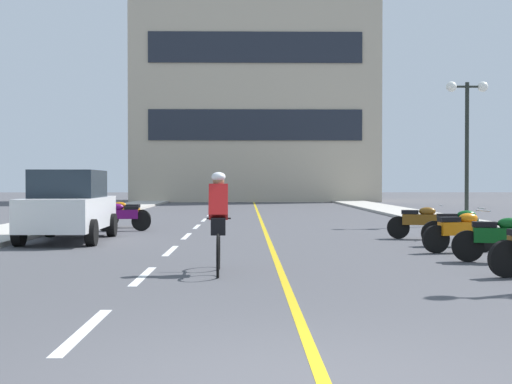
% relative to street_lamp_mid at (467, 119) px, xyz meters
% --- Properties ---
extents(ground_plane, '(140.00, 140.00, 0.00)m').
position_rel_street_lamp_mid_xyz_m(ground_plane, '(-7.37, 2.43, -3.72)').
color(ground_plane, '#47474C').
extents(curb_left, '(2.40, 72.00, 0.12)m').
position_rel_street_lamp_mid_xyz_m(curb_left, '(-14.57, 5.43, -3.66)').
color(curb_left, '#B7B2A8').
rests_on(curb_left, ground).
extents(curb_right, '(2.40, 72.00, 0.12)m').
position_rel_street_lamp_mid_xyz_m(curb_right, '(-0.17, 5.43, -3.66)').
color(curb_right, '#B7B2A8').
rests_on(curb_right, ground).
extents(lane_dash_0, '(0.14, 2.20, 0.01)m').
position_rel_street_lamp_mid_xyz_m(lane_dash_0, '(-9.37, -16.57, -3.72)').
color(lane_dash_0, silver).
rests_on(lane_dash_0, ground).
extents(lane_dash_1, '(0.14, 2.20, 0.01)m').
position_rel_street_lamp_mid_xyz_m(lane_dash_1, '(-9.37, -12.57, -3.72)').
color(lane_dash_1, silver).
rests_on(lane_dash_1, ground).
extents(lane_dash_2, '(0.14, 2.20, 0.01)m').
position_rel_street_lamp_mid_xyz_m(lane_dash_2, '(-9.37, -8.57, -3.72)').
color(lane_dash_2, silver).
rests_on(lane_dash_2, ground).
extents(lane_dash_3, '(0.14, 2.20, 0.01)m').
position_rel_street_lamp_mid_xyz_m(lane_dash_3, '(-9.37, -4.57, -3.72)').
color(lane_dash_3, silver).
rests_on(lane_dash_3, ground).
extents(lane_dash_4, '(0.14, 2.20, 0.01)m').
position_rel_street_lamp_mid_xyz_m(lane_dash_4, '(-9.37, -0.57, -3.72)').
color(lane_dash_4, silver).
rests_on(lane_dash_4, ground).
extents(lane_dash_5, '(0.14, 2.20, 0.01)m').
position_rel_street_lamp_mid_xyz_m(lane_dash_5, '(-9.37, 3.43, -3.72)').
color(lane_dash_5, silver).
rests_on(lane_dash_5, ground).
extents(lane_dash_6, '(0.14, 2.20, 0.01)m').
position_rel_street_lamp_mid_xyz_m(lane_dash_6, '(-9.37, 7.43, -3.72)').
color(lane_dash_6, silver).
rests_on(lane_dash_6, ground).
extents(lane_dash_7, '(0.14, 2.20, 0.01)m').
position_rel_street_lamp_mid_xyz_m(lane_dash_7, '(-9.37, 11.43, -3.72)').
color(lane_dash_7, silver).
rests_on(lane_dash_7, ground).
extents(lane_dash_8, '(0.14, 2.20, 0.01)m').
position_rel_street_lamp_mid_xyz_m(lane_dash_8, '(-9.37, 15.43, -3.72)').
color(lane_dash_8, silver).
rests_on(lane_dash_8, ground).
extents(lane_dash_9, '(0.14, 2.20, 0.01)m').
position_rel_street_lamp_mid_xyz_m(lane_dash_9, '(-9.37, 19.43, -3.72)').
color(lane_dash_9, silver).
rests_on(lane_dash_9, ground).
extents(lane_dash_10, '(0.14, 2.20, 0.01)m').
position_rel_street_lamp_mid_xyz_m(lane_dash_10, '(-9.37, 23.43, -3.72)').
color(lane_dash_10, silver).
rests_on(lane_dash_10, ground).
extents(lane_dash_11, '(0.14, 2.20, 0.01)m').
position_rel_street_lamp_mid_xyz_m(lane_dash_11, '(-9.37, 27.43, -3.72)').
color(lane_dash_11, silver).
rests_on(lane_dash_11, ground).
extents(centre_line_yellow, '(0.12, 66.00, 0.01)m').
position_rel_street_lamp_mid_xyz_m(centre_line_yellow, '(-7.12, 5.43, -3.72)').
color(centre_line_yellow, gold).
rests_on(centre_line_yellow, ground).
extents(office_building, '(18.74, 7.69, 18.99)m').
position_rel_street_lamp_mid_xyz_m(office_building, '(-7.01, 30.21, 5.77)').
color(office_building, '#BCAD93').
rests_on(office_building, ground).
extents(street_lamp_mid, '(1.46, 0.36, 4.89)m').
position_rel_street_lamp_mid_xyz_m(street_lamp_mid, '(0.00, 0.00, 0.00)').
color(street_lamp_mid, black).
rests_on(street_lamp_mid, curb_right).
extents(parked_car_near, '(2.01, 4.24, 1.82)m').
position_rel_street_lamp_mid_xyz_m(parked_car_near, '(-12.25, -6.05, -2.81)').
color(parked_car_near, black).
rests_on(parked_car_near, ground).
extents(motorcycle_2, '(1.68, 0.66, 0.92)m').
position_rel_street_lamp_mid_xyz_m(motorcycle_2, '(-2.94, -10.85, -3.25)').
color(motorcycle_2, black).
rests_on(motorcycle_2, ground).
extents(motorcycle_3, '(1.69, 0.63, 0.92)m').
position_rel_street_lamp_mid_xyz_m(motorcycle_3, '(-3.10, -9.05, -3.25)').
color(motorcycle_3, black).
rests_on(motorcycle_3, ground).
extents(motorcycle_4, '(1.70, 0.60, 0.92)m').
position_rel_street_lamp_mid_xyz_m(motorcycle_4, '(-2.70, -7.65, -3.25)').
color(motorcycle_4, black).
rests_on(motorcycle_4, ground).
extents(motorcycle_5, '(1.69, 0.63, 0.92)m').
position_rel_street_lamp_mid_xyz_m(motorcycle_5, '(-3.08, -5.61, -3.25)').
color(motorcycle_5, black).
rests_on(motorcycle_5, ground).
extents(motorcycle_6, '(1.70, 0.60, 0.92)m').
position_rel_street_lamp_mid_xyz_m(motorcycle_6, '(-11.51, -2.59, -3.25)').
color(motorcycle_6, black).
rests_on(motorcycle_6, ground).
extents(motorcycle_7, '(1.70, 0.60, 0.92)m').
position_rel_street_lamp_mid_xyz_m(motorcycle_7, '(-11.72, -0.95, -3.25)').
color(motorcycle_7, black).
rests_on(motorcycle_7, ground).
extents(cyclist_rider, '(0.42, 1.77, 1.71)m').
position_rel_street_lamp_mid_xyz_m(cyclist_rider, '(-8.17, -12.20, -2.84)').
color(cyclist_rider, black).
rests_on(cyclist_rider, ground).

